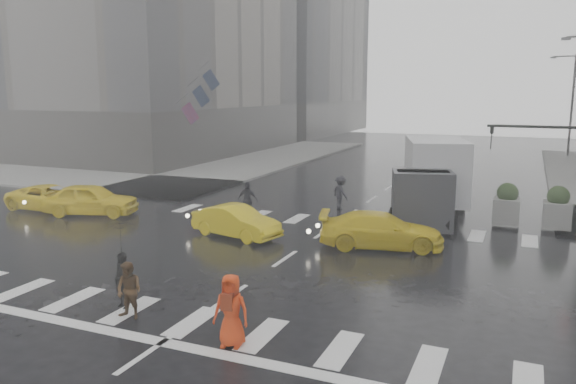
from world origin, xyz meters
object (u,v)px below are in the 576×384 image
at_px(traffic_signal_pole, 562,156).
at_px(box_truck, 432,177).
at_px(taxi_mid, 236,222).
at_px(pedestrian_brown, 129,291).
at_px(pedestrian_orange, 231,310).
at_px(taxi_front, 91,199).

relative_size(traffic_signal_pole, box_truck, 0.66).
height_order(traffic_signal_pole, taxi_mid, traffic_signal_pole).
xyz_separation_m(traffic_signal_pole, taxi_mid, (-12.04, -6.01, -2.58)).
height_order(pedestrian_brown, taxi_mid, pedestrian_brown).
height_order(pedestrian_orange, taxi_front, pedestrian_orange).
bearing_deg(pedestrian_brown, traffic_signal_pole, 54.55).
distance_m(pedestrian_orange, taxi_front, 16.20).
xyz_separation_m(taxi_mid, box_truck, (6.73, 6.51, 1.30)).
distance_m(pedestrian_orange, taxi_mid, 9.95).
relative_size(taxi_front, box_truck, 0.65).
relative_size(pedestrian_brown, taxi_front, 0.34).
relative_size(pedestrian_orange, box_truck, 0.25).
bearing_deg(pedestrian_brown, taxi_front, 137.22).
height_order(pedestrian_orange, taxi_mid, pedestrian_orange).
height_order(traffic_signal_pole, taxi_front, traffic_signal_pole).
bearing_deg(taxi_front, taxi_mid, -114.01).
bearing_deg(traffic_signal_pole, pedestrian_orange, -116.59).
height_order(traffic_signal_pole, pedestrian_orange, traffic_signal_pole).
relative_size(pedestrian_orange, taxi_mid, 0.45).
distance_m(taxi_mid, box_truck, 9.45).
relative_size(traffic_signal_pole, taxi_mid, 1.16).
distance_m(traffic_signal_pole, pedestrian_brown, 18.11).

